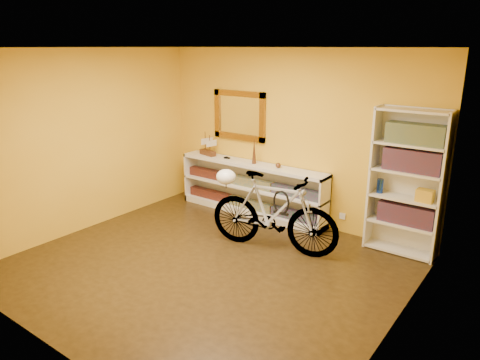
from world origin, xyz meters
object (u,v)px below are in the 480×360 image
Objects in this scene: bookcase at (406,183)px; bicycle at (273,212)px; helmet at (226,177)px; console_unit at (251,189)px.

bookcase is 1.06× the size of bicycle.
bicycle is (-1.38, -0.94, -0.42)m from bookcase.
console_unit is at bearing 106.92° from helmet.
console_unit is at bearing 35.74° from bicycle.
bookcase is at bearing 0.60° from console_unit.
bookcase is (2.38, 0.03, 0.52)m from console_unit.
helmet is at bearing 90.00° from bicycle.
console_unit is 1.21m from helmet.
bookcase is 2.32m from helmet.
console_unit is 1.37× the size of bookcase.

